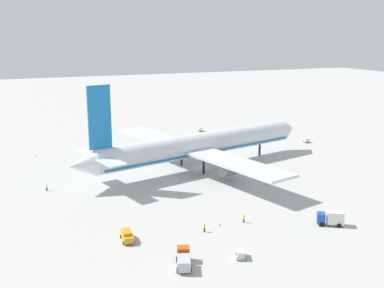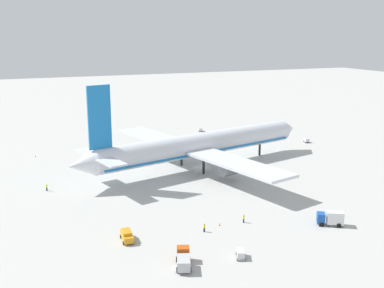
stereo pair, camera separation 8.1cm
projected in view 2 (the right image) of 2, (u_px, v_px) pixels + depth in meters
ground_plane at (201, 167)px, 136.69m from camera, size 600.00×600.00×0.00m
airliner at (198, 145)px, 134.28m from camera, size 77.51×70.48×25.81m
service_truck_0 at (183, 259)px, 78.74m from camera, size 4.01×6.30×2.58m
service_truck_1 at (331, 218)px, 95.51m from camera, size 5.51×4.44×2.94m
service_van at (127, 235)px, 88.59m from camera, size 2.36×4.73×1.97m
baggage_cart_0 at (307, 140)px, 167.30m from camera, size 2.02×2.99×1.49m
baggage_cart_1 at (201, 129)px, 186.12m from camera, size 2.20×3.50×1.41m
baggage_cart_2 at (241, 254)px, 81.92m from camera, size 2.47×3.51×1.40m
ground_worker_0 at (244, 219)px, 97.03m from camera, size 0.41×0.41×1.71m
ground_worker_1 at (47, 187)px, 116.43m from camera, size 0.54×0.54×1.77m
ground_worker_2 at (204, 228)px, 92.56m from camera, size 0.55×0.55×1.69m
traffic_cone_0 at (35, 156)px, 148.19m from camera, size 0.36×0.36×0.55m
traffic_cone_1 at (219, 224)px, 95.66m from camera, size 0.36×0.36×0.55m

